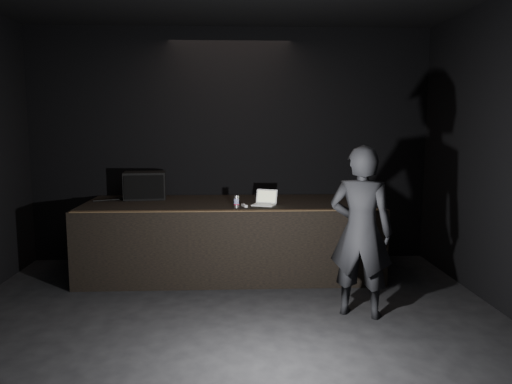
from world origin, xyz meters
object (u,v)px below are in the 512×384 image
object	(u,v)px
laptop	(265,201)
person	(361,232)
stage_riser	(231,238)
stage_monitor	(145,185)
beer_can	(236,202)

from	to	relation	value
laptop	person	distance (m)	1.69
stage_riser	person	world-z (taller)	person
stage_monitor	person	xyz separation A→B (m)	(2.64, -2.03, -0.27)
stage_monitor	person	distance (m)	3.34
stage_monitor	laptop	bearing A→B (deg)	-26.59
stage_riser	stage_monitor	bearing A→B (deg)	162.60
laptop	beer_can	distance (m)	0.44
person	beer_can	bearing A→B (deg)	-18.41
beer_can	laptop	bearing A→B (deg)	29.48
stage_monitor	laptop	xyz separation A→B (m)	(1.70, -0.64, -0.14)
stage_monitor	stage_riser	bearing A→B (deg)	-23.48
stage_monitor	person	size ratio (longest dim) A/B	0.34
stage_riser	laptop	world-z (taller)	laptop
stage_riser	person	bearing A→B (deg)	-49.41
stage_riser	stage_monitor	distance (m)	1.47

